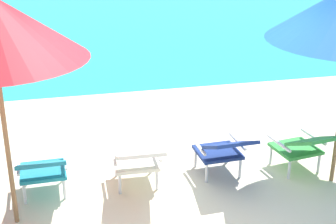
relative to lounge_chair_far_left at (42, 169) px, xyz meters
The scene contains 6 objects.
ground_plane 4.17m from the lounge_chair_far_left, 67.86° to the left, with size 40.00×40.00×0.00m, color beige.
ocean_band 12.55m from the lounge_chair_far_left, 82.84° to the left, with size 40.00×18.00×0.01m, color #28B2B7.
lounge_chair_far_left is the anchor object (origin of this frame).
lounge_chair_near_left 1.08m from the lounge_chair_far_left, ahead, with size 0.56×0.89×0.68m.
lounge_chair_near_right 2.14m from the lounge_chair_far_left, ahead, with size 0.57×0.90×0.68m.
lounge_chair_far_right 3.15m from the lounge_chair_far_left, ahead, with size 0.65×0.94×0.68m.
Camera 1 is at (-1.32, -4.95, 3.06)m, focal length 53.13 mm.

